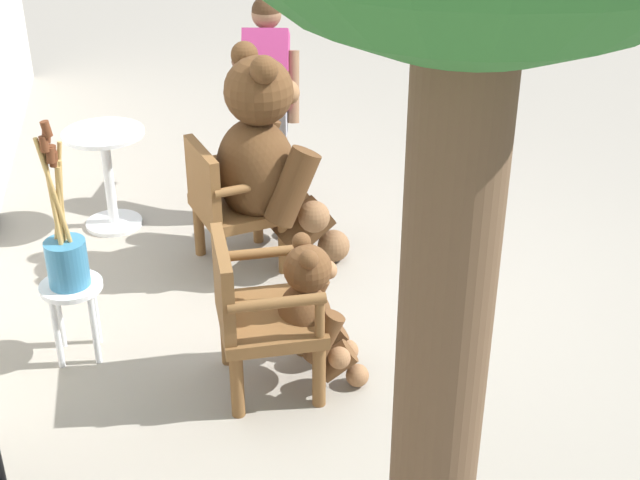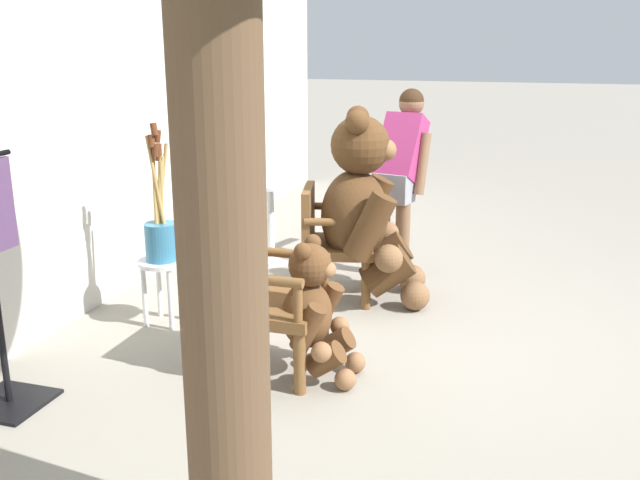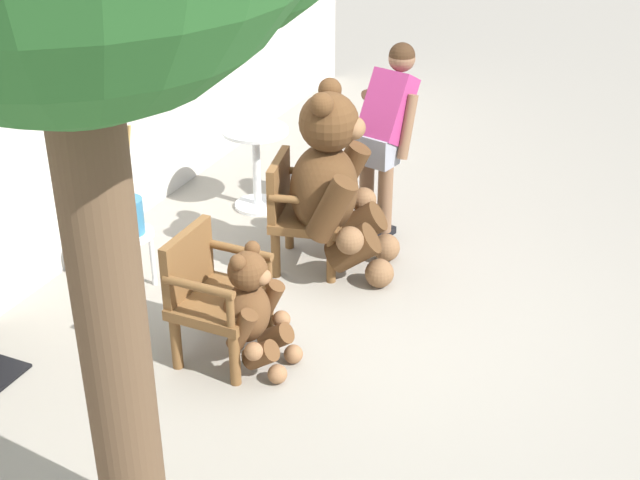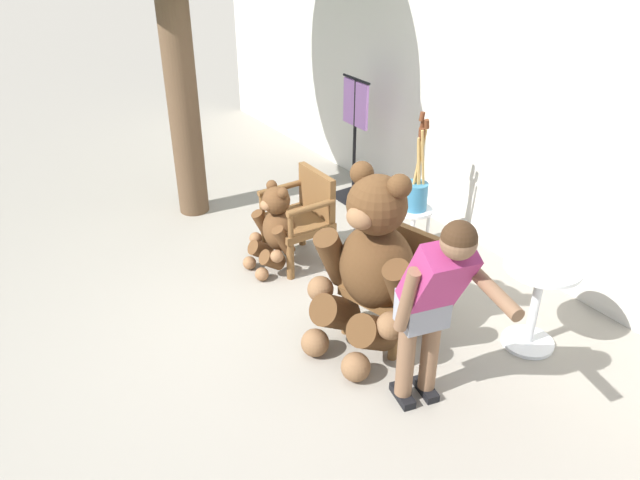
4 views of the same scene
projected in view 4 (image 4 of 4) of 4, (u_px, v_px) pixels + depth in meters
ground_plane at (272, 318)px, 5.12m from camera, size 60.00×60.00×0.00m
back_wall at (498, 103)px, 5.59m from camera, size 10.00×0.16×2.80m
wooden_chair_left at (302, 215)px, 5.72m from camera, size 0.56×0.52×0.86m
wooden_chair_right at (393, 281)px, 4.78m from camera, size 0.66×0.64×0.86m
teddy_bear_large at (370, 265)px, 4.51m from camera, size 0.90×0.91×1.45m
teddy_bear_small at (275, 228)px, 5.61m from camera, size 0.50×0.47×0.84m
person_visitor at (434, 297)px, 3.81m from camera, size 0.84×0.48×1.53m
white_stool at (414, 219)px, 5.89m from camera, size 0.34×0.34×0.46m
brush_bucket at (417, 188)px, 5.73m from camera, size 0.22×0.22×0.94m
round_side_table at (537, 296)px, 4.62m from camera, size 0.56×0.56×0.72m
clothing_display_stand at (355, 137)px, 6.76m from camera, size 0.44×0.40×1.36m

